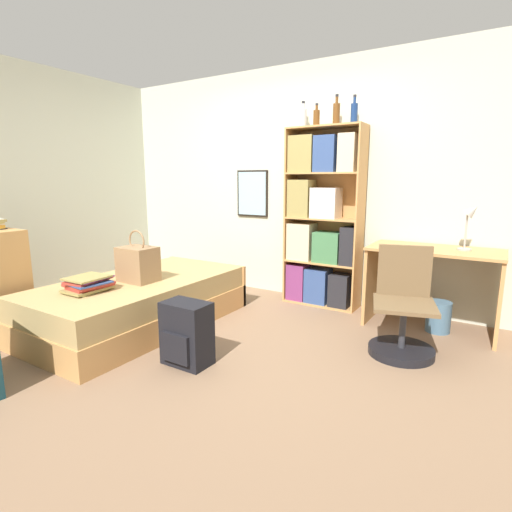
# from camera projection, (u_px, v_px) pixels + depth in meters

# --- Properties ---
(ground_plane) EXTENTS (14.00, 14.00, 0.00)m
(ground_plane) POSITION_uv_depth(u_px,v_px,m) (203.00, 342.00, 3.39)
(ground_plane) COLOR #84664C
(wall_back) EXTENTS (10.00, 0.09, 2.60)m
(wall_back) POSITION_uv_depth(u_px,v_px,m) (296.00, 184.00, 4.57)
(wall_back) COLOR beige
(wall_back) RESTS_ON ground_plane
(wall_left) EXTENTS (0.06, 10.00, 2.60)m
(wall_left) POSITION_uv_depth(u_px,v_px,m) (28.00, 185.00, 4.42)
(wall_left) COLOR beige
(wall_left) RESTS_ON ground_plane
(bed) EXTENTS (1.06, 2.02, 0.44)m
(bed) POSITION_uv_depth(u_px,v_px,m) (141.00, 302.00, 3.76)
(bed) COLOR tan
(bed) RESTS_ON ground_plane
(handbag) EXTENTS (0.33, 0.25, 0.47)m
(handbag) POSITION_uv_depth(u_px,v_px,m) (138.00, 264.00, 3.62)
(handbag) COLOR #93704C
(handbag) RESTS_ON bed
(book_stack_on_bed) EXTENTS (0.32, 0.38, 0.13)m
(book_stack_on_bed) POSITION_uv_depth(u_px,v_px,m) (89.00, 284.00, 3.31)
(book_stack_on_bed) COLOR #99894C
(book_stack_on_bed) RESTS_ON bed
(bookcase) EXTENTS (0.81, 0.30, 1.89)m
(bookcase) POSITION_uv_depth(u_px,v_px,m) (320.00, 223.00, 4.27)
(bookcase) COLOR tan
(bookcase) RESTS_ON ground_plane
(bottle_green) EXTENTS (0.07, 0.07, 0.27)m
(bottle_green) POSITION_uv_depth(u_px,v_px,m) (303.00, 118.00, 4.23)
(bottle_green) COLOR #B7BCC1
(bottle_green) RESTS_ON bookcase
(bottle_brown) EXTENTS (0.07, 0.07, 0.22)m
(bottle_brown) POSITION_uv_depth(u_px,v_px,m) (316.00, 117.00, 4.07)
(bottle_brown) COLOR brown
(bottle_brown) RESTS_ON bookcase
(bottle_clear) EXTENTS (0.07, 0.07, 0.29)m
(bottle_clear) POSITION_uv_depth(u_px,v_px,m) (336.00, 113.00, 3.99)
(bottle_clear) COLOR brown
(bottle_clear) RESTS_ON bookcase
(bottle_blue) EXTENTS (0.07, 0.07, 0.27)m
(bottle_blue) POSITION_uv_depth(u_px,v_px,m) (354.00, 113.00, 3.91)
(bottle_blue) COLOR navy
(bottle_blue) RESTS_ON bookcase
(desk) EXTENTS (1.12, 0.59, 0.75)m
(desk) POSITION_uv_depth(u_px,v_px,m) (433.00, 274.00, 3.62)
(desk) COLOR tan
(desk) RESTS_ON ground_plane
(desk_lamp) EXTENTS (0.16, 0.11, 0.42)m
(desk_lamp) POSITION_uv_depth(u_px,v_px,m) (471.00, 218.00, 3.42)
(desk_lamp) COLOR #ADA89E
(desk_lamp) RESTS_ON desk
(desk_chair) EXTENTS (0.56, 0.56, 0.84)m
(desk_chair) POSITION_uv_depth(u_px,v_px,m) (402.00, 321.00, 3.14)
(desk_chair) COLOR black
(desk_chair) RESTS_ON ground_plane
(backpack) EXTENTS (0.35, 0.26, 0.47)m
(backpack) POSITION_uv_depth(u_px,v_px,m) (186.00, 334.00, 2.94)
(backpack) COLOR black
(backpack) RESTS_ON ground_plane
(waste_bin) EXTENTS (0.21, 0.21, 0.28)m
(waste_bin) POSITION_uv_depth(u_px,v_px,m) (438.00, 317.00, 3.59)
(waste_bin) COLOR slate
(waste_bin) RESTS_ON ground_plane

